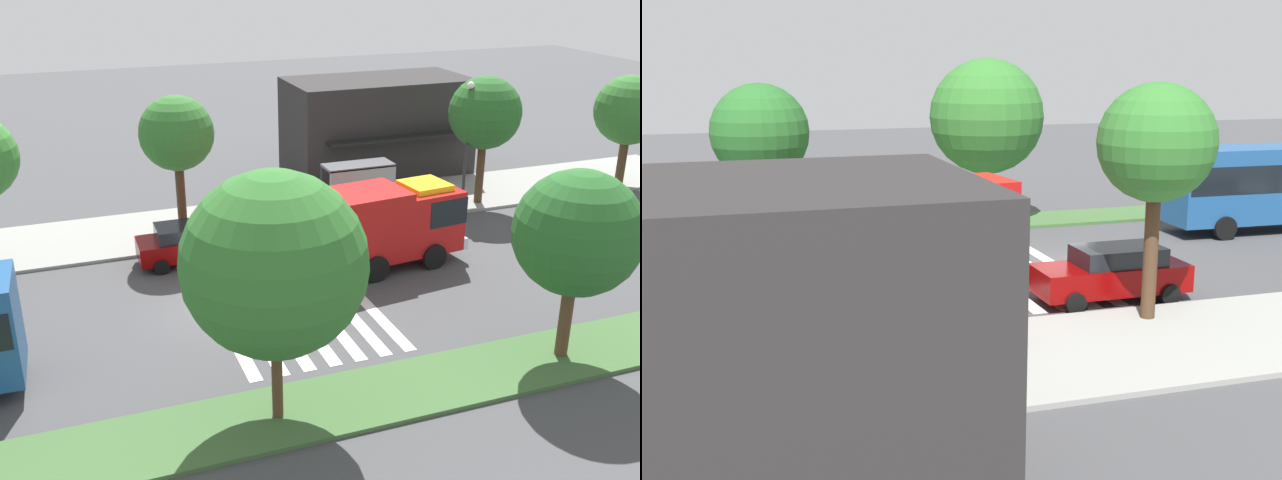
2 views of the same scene
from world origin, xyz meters
TOP-DOWN VIEW (x-y plane):
  - ground_plane at (0.00, 0.00)m, footprint 120.00×120.00m
  - sidewalk at (0.00, 8.73)m, footprint 60.00×5.57m
  - median_strip at (0.00, -7.45)m, footprint 60.00×3.00m
  - crosswalk at (2.59, 0.00)m, footprint 5.85×10.71m
  - fire_truck at (6.64, 1.44)m, footprint 9.02×3.60m
  - parked_car_mid at (-0.04, 4.75)m, footprint 4.80×2.07m
  - bus_stop_shelter at (8.97, 7.57)m, footprint 3.50×1.40m
  - bench_near_shelter at (4.97, 7.55)m, footprint 1.60×0.50m
  - street_lamp at (14.25, 6.55)m, footprint 0.36×0.36m
  - storefront_building at (12.80, 14.11)m, footprint 10.41×6.00m
  - sidewalk_tree_center at (-0.04, 6.95)m, footprint 3.27×3.27m
  - sidewalk_tree_east at (15.44, 6.95)m, footprint 3.67×3.67m
  - sidewalk_tree_far_east at (24.62, 6.95)m, footprint 3.79×3.79m
  - median_tree_far_west at (-0.07, -7.45)m, footprint 5.09×5.09m
  - median_tree_west at (9.73, -7.45)m, footprint 4.02×4.02m

SIDE VIEW (x-z plane):
  - ground_plane at x=0.00m, z-range 0.00..0.00m
  - crosswalk at x=2.59m, z-range 0.00..0.01m
  - sidewalk at x=0.00m, z-range 0.00..0.14m
  - median_strip at x=0.00m, z-range 0.00..0.14m
  - bench_near_shelter at x=4.97m, z-range 0.14..1.04m
  - parked_car_mid at x=-0.04m, z-range 0.03..1.75m
  - bus_stop_shelter at x=8.97m, z-range 0.66..3.12m
  - fire_truck at x=6.64m, z-range 0.23..3.68m
  - storefront_building at x=12.80m, z-range 0.00..5.59m
  - street_lamp at x=14.25m, z-range 0.70..7.12m
  - sidewalk_tree_far_east at x=24.62m, z-range 1.25..7.33m
  - median_tree_west at x=9.73m, z-range 1.26..7.57m
  - sidewalk_tree_east at x=15.44m, z-range 1.55..8.10m
  - median_tree_far_west at x=-0.07m, z-range 1.24..8.54m
  - sidewalk_tree_center at x=-0.04m, z-range 1.76..8.39m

